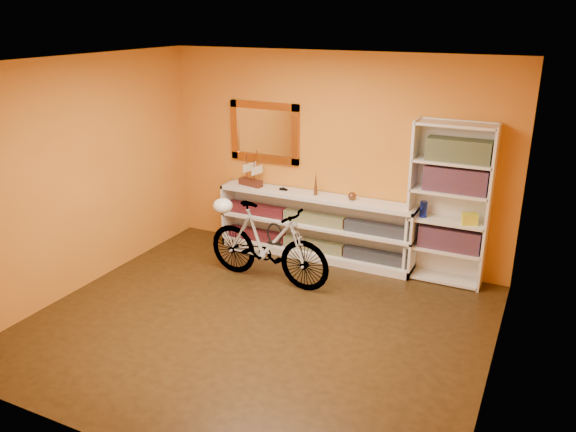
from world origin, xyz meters
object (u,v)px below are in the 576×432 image
at_px(helmet, 223,206).
at_px(bicycle, 268,244).
at_px(bookcase, 449,205).
at_px(console_unit, 315,226).

bearing_deg(helmet, bicycle, -3.64).
bearing_deg(helmet, bookcase, 19.59).
height_order(bicycle, helmet, bicycle).
distance_m(console_unit, bicycle, 0.92).
xyz_separation_m(bookcase, helmet, (-2.48, -0.88, -0.11)).
relative_size(bicycle, helmet, 6.82).
distance_m(bicycle, helmet, 0.72).
xyz_separation_m(bicycle, helmet, (-0.62, 0.04, 0.36)).
relative_size(bookcase, helmet, 7.96).
xyz_separation_m(console_unit, bicycle, (-0.21, -0.90, 0.05)).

